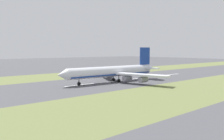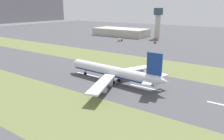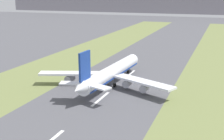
% 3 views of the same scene
% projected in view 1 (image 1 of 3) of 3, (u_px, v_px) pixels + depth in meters
% --- Properties ---
extents(ground_plane, '(800.00, 800.00, 0.00)m').
position_uv_depth(ground_plane, '(108.00, 82.00, 127.76)').
color(ground_plane, '#4C4C51').
extents(grass_median_west, '(40.00, 600.00, 0.01)m').
position_uv_depth(grass_median_west, '(173.00, 94.00, 92.84)').
color(grass_median_west, olive).
rests_on(grass_median_west, ground).
extents(grass_median_east, '(40.00, 600.00, 0.01)m').
position_uv_depth(grass_median_east, '(71.00, 75.00, 162.68)').
color(grass_median_east, olive).
rests_on(grass_median_east, ground).
extents(centreline_dash_near, '(1.20, 18.00, 0.01)m').
position_uv_depth(centreline_dash_near, '(171.00, 74.00, 165.89)').
color(centreline_dash_near, silver).
rests_on(centreline_dash_near, ground).
extents(centreline_dash_mid, '(1.20, 18.00, 0.01)m').
position_uv_depth(centreline_dash_mid, '(134.00, 79.00, 140.92)').
color(centreline_dash_mid, silver).
rests_on(centreline_dash_mid, ground).
extents(centreline_dash_far, '(1.20, 18.00, 0.01)m').
position_uv_depth(centreline_dash_far, '(80.00, 85.00, 115.95)').
color(centreline_dash_far, silver).
rests_on(centreline_dash_far, ground).
extents(airplane_main_jet, '(64.03, 67.20, 20.20)m').
position_uv_depth(airplane_main_jet, '(115.00, 71.00, 127.17)').
color(airplane_main_jet, silver).
rests_on(airplane_main_jet, ground).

